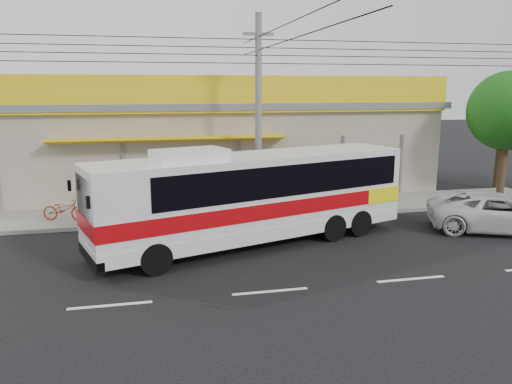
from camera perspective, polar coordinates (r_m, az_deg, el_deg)
ground at (r=15.44m, az=-0.61°, el=-7.74°), size 120.00×120.00×0.00m
sidewalk at (r=21.09m, az=-3.91°, el=-2.19°), size 30.00×3.20×0.15m
lane_markings at (r=13.17m, az=1.64°, el=-11.31°), size 50.00×0.12×0.01m
storefront_building at (r=26.11m, az=-5.78°, el=5.46°), size 22.60×9.20×5.70m
coach_bus at (r=16.53m, az=0.33°, el=0.04°), size 11.08×5.56×3.36m
motorbike_red at (r=20.57m, az=-21.08°, el=-1.86°), size 1.76×1.00×0.88m
white_car at (r=20.28m, az=26.12°, el=-2.15°), size 5.53×4.13×1.40m
utility_pole at (r=20.18m, az=0.28°, el=15.91°), size 34.00×14.00×8.01m
tree_near at (r=25.63m, az=27.11°, el=7.98°), size 3.58×3.58×5.94m
tree_far at (r=28.48m, az=26.65°, el=7.97°), size 3.45×3.45×5.71m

